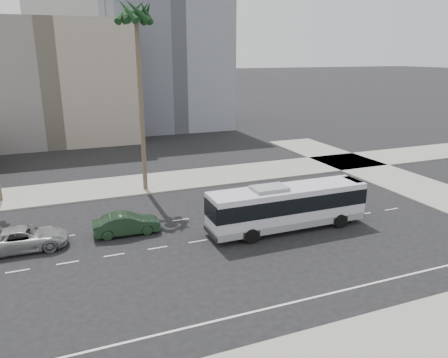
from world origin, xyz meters
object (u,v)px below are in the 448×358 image
car_b (24,239)px  car_a (127,224)px  palm_near (136,20)px  city_bus (288,206)px

car_b → car_a: bearing=-88.5°
palm_near → car_b: bearing=-135.9°
city_bus → palm_near: 21.49m
city_bus → car_a: city_bus is taller
car_a → city_bus: bearing=-104.9°
city_bus → car_b: 19.27m
car_a → palm_near: bearing=-17.0°
car_a → palm_near: size_ratio=0.28×
car_a → car_b: (-7.09, -0.02, -0.00)m
city_bus → palm_near: (-8.31, 13.83, 14.20)m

